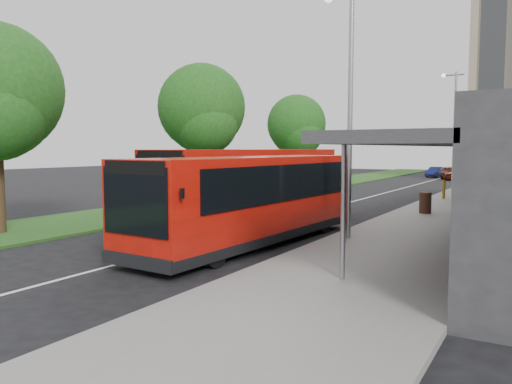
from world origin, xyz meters
TOP-DOWN VIEW (x-y plane):
  - ground at (0.00, 0.00)m, footprint 120.00×120.00m
  - pavement at (6.00, 20.00)m, footprint 5.00×80.00m
  - grass_verge at (-7.00, 20.00)m, footprint 5.00×80.00m
  - lane_centre_line at (0.00, 15.00)m, footprint 0.12×70.00m
  - kerb_dashes at (3.30, 19.00)m, footprint 0.12×56.00m
  - tree_mid at (-7.01, 9.05)m, footprint 4.84×4.84m
  - tree_far at (-7.01, 21.05)m, footprint 4.49×4.49m
  - lamp_post_near at (4.12, 2.00)m, footprint 1.44×0.28m
  - lamp_post_far at (4.12, 22.00)m, footprint 1.44×0.28m
  - bus_main at (1.60, 0.08)m, footprint 3.01×10.10m
  - bus_second at (-1.18, 4.73)m, footprint 3.59×10.95m
  - litter_bin at (5.01, 9.77)m, footprint 0.70×0.70m
  - bollard at (4.51, 17.11)m, footprint 0.18×0.18m
  - car_near at (1.37, 38.65)m, footprint 2.81×4.36m
  - car_far at (-0.91, 42.77)m, footprint 1.61×3.49m

SIDE VIEW (x-z plane):
  - ground at x=0.00m, z-range 0.00..0.00m
  - kerb_dashes at x=3.30m, z-range 0.00..0.01m
  - lane_centre_line at x=0.00m, z-range 0.00..0.01m
  - grass_verge at x=-7.00m, z-range 0.00..0.10m
  - pavement at x=6.00m, z-range 0.00..0.15m
  - car_far at x=-0.91m, z-range 0.00..1.11m
  - litter_bin at x=5.01m, z-range 0.15..1.11m
  - bollard at x=4.51m, z-range 0.15..1.23m
  - car_near at x=1.37m, z-range 0.00..1.38m
  - bus_main at x=1.60m, z-range 0.04..2.86m
  - bus_second at x=-1.18m, z-range 0.04..3.09m
  - tree_far at x=-7.01m, z-range 1.05..8.23m
  - lamp_post_near at x=4.12m, z-range 0.72..8.72m
  - lamp_post_far at x=4.12m, z-range 0.72..8.72m
  - tree_mid at x=-7.01m, z-range 1.13..8.92m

